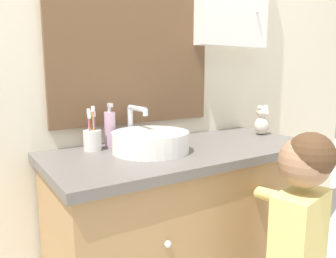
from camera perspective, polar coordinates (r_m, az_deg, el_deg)
wall_back at (r=1.63m, az=-2.11°, el=13.03°), size 3.20×0.18×2.50m
vanity_counter at (r=1.56m, az=3.18°, el=-19.02°), size 1.18×0.54×0.88m
sink_basin at (r=1.33m, az=-3.12°, el=-2.02°), size 0.31×0.37×0.18m
toothbrush_holder at (r=1.38m, az=-13.03°, el=-1.62°), size 0.07×0.07×0.18m
soap_dispenser at (r=1.42m, az=-10.06°, el=0.01°), size 0.05×0.05×0.19m
child_figure at (r=1.29m, az=21.62°, el=-18.75°), size 0.24×0.50×1.00m
teddy_bear at (r=1.76m, az=16.09°, el=1.39°), size 0.08×0.07×0.15m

